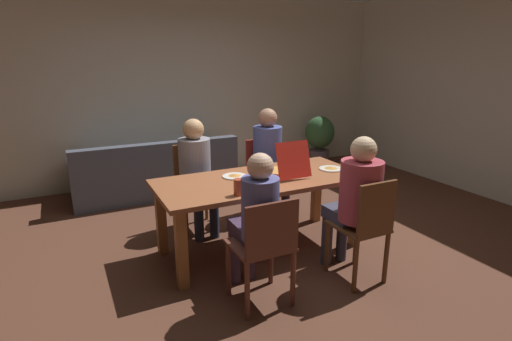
{
  "coord_description": "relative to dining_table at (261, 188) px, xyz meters",
  "views": [
    {
      "loc": [
        -1.66,
        -3.24,
        1.87
      ],
      "look_at": [
        0.0,
        0.1,
        0.79
      ],
      "focal_mm": 28.07,
      "sensor_mm": 36.0,
      "label": 1
    }
  ],
  "objects": [
    {
      "name": "dining_table",
      "position": [
        0.0,
        0.0,
        0.0
      ],
      "size": [
        1.99,
        0.88,
        0.74
      ],
      "color": "brown",
      "rests_on": "ground"
    },
    {
      "name": "person_3",
      "position": [
        0.49,
        0.74,
        0.12
      ],
      "size": [
        0.34,
        0.52,
        1.28
      ],
      "color": "#37344D",
      "rests_on": "ground"
    },
    {
      "name": "chair_1",
      "position": [
        -0.4,
        -0.86,
        -0.13
      ],
      "size": [
        0.44,
        0.41,
        0.88
      ],
      "color": "brown",
      "rests_on": "ground"
    },
    {
      "name": "pizza_box_0",
      "position": [
        0.26,
        0.01,
        0.15
      ],
      "size": [
        0.35,
        0.45,
        0.36
      ],
      "color": "red",
      "rests_on": "dining_table"
    },
    {
      "name": "chair_0",
      "position": [
        -0.4,
        0.85,
        -0.11
      ],
      "size": [
        0.39,
        0.39,
        0.93
      ],
      "color": "brown",
      "rests_on": "ground"
    },
    {
      "name": "side_wall_right",
      "position": [
        3.49,
        0.83,
        0.75
      ],
      "size": [
        0.12,
        4.68,
        2.77
      ],
      "primitive_type": "cube",
      "color": "beige",
      "rests_on": "ground"
    },
    {
      "name": "drinking_glass_0",
      "position": [
        -0.38,
        -0.34,
        0.17
      ],
      "size": [
        0.08,
        0.08,
        0.14
      ],
      "primitive_type": "cylinder",
      "color": "#B8462D",
      "rests_on": "dining_table"
    },
    {
      "name": "drinking_glass_1",
      "position": [
        0.62,
        0.32,
        0.16
      ],
      "size": [
        0.08,
        0.08,
        0.12
      ],
      "primitive_type": "cylinder",
      "color": "#E0CA5B",
      "rests_on": "dining_table"
    },
    {
      "name": "potted_plant",
      "position": [
        2.28,
        2.26,
        -0.12
      ],
      "size": [
        0.49,
        0.49,
        0.88
      ],
      "color": "#5A4D58",
      "rests_on": "ground"
    },
    {
      "name": "plate_1",
      "position": [
        0.78,
        -0.05,
        0.11
      ],
      "size": [
        0.24,
        0.24,
        0.03
      ],
      "color": "white",
      "rests_on": "dining_table"
    },
    {
      "name": "chair_3",
      "position": [
        0.49,
        0.86,
        -0.15
      ],
      "size": [
        0.4,
        0.4,
        0.89
      ],
      "color": "#B03328",
      "rests_on": "ground"
    },
    {
      "name": "ground_plane",
      "position": [
        0.0,
        0.0,
        -0.63
      ],
      "size": [
        20.0,
        20.0,
        0.0
      ],
      "primitive_type": "plane",
      "color": "brown"
    },
    {
      "name": "chair_2",
      "position": [
        0.49,
        -0.92,
        -0.13
      ],
      "size": [
        0.38,
        0.44,
        0.92
      ],
      "color": "brown",
      "rests_on": "ground"
    },
    {
      "name": "person_2",
      "position": [
        0.49,
        -0.79,
        0.1
      ],
      "size": [
        0.35,
        0.52,
        1.25
      ],
      "color": "#38384A",
      "rests_on": "ground"
    },
    {
      "name": "person_0",
      "position": [
        -0.4,
        0.71,
        0.1
      ],
      "size": [
        0.34,
        0.54,
        1.23
      ],
      "color": "#2D3349",
      "rests_on": "ground"
    },
    {
      "name": "person_1",
      "position": [
        -0.4,
        -0.7,
        0.06
      ],
      "size": [
        0.28,
        0.53,
        1.2
      ],
      "color": "#402D44",
      "rests_on": "ground"
    },
    {
      "name": "back_wall",
      "position": [
        0.0,
        2.75,
        0.75
      ],
      "size": [
        6.98,
        0.12,
        2.77
      ],
      "primitive_type": "cube",
      "color": "beige",
      "rests_on": "ground"
    },
    {
      "name": "plate_0",
      "position": [
        -0.21,
        0.15,
        0.11
      ],
      "size": [
        0.24,
        0.24,
        0.03
      ],
      "color": "white",
      "rests_on": "dining_table"
    },
    {
      "name": "couch",
      "position": [
        -0.55,
        2.09,
        -0.35
      ],
      "size": [
        2.16,
        0.79,
        0.78
      ],
      "color": "#474C59",
      "rests_on": "ground"
    }
  ]
}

